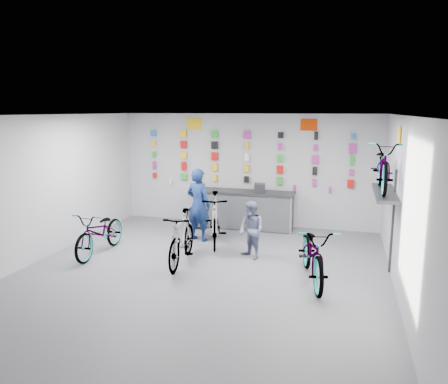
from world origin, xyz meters
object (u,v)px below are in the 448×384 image
(bike_left, at_px, (100,232))
(bike_service, at_px, (215,219))
(counter, at_px, (243,210))
(bike_center, at_px, (182,238))
(clerk, at_px, (198,205))
(bike_right, at_px, (313,253))
(customer, at_px, (251,230))

(bike_left, height_order, bike_service, bike_service)
(counter, relative_size, bike_center, 1.48)
(bike_center, distance_m, clerk, 1.74)
(bike_center, distance_m, bike_right, 2.63)
(bike_service, bearing_deg, clerk, 143.13)
(customer, bearing_deg, clerk, -172.91)
(bike_left, distance_m, bike_center, 1.94)
(clerk, bearing_deg, bike_service, 175.06)
(bike_right, height_order, customer, customer)
(bike_service, height_order, customer, customer)
(bike_left, relative_size, customer, 1.52)
(counter, distance_m, bike_right, 3.85)
(counter, relative_size, bike_left, 1.44)
(counter, distance_m, bike_service, 1.57)
(counter, bearing_deg, bike_center, -100.21)
(bike_left, bearing_deg, bike_right, -4.94)
(bike_center, bearing_deg, bike_right, -10.21)
(bike_left, relative_size, bike_right, 0.91)
(counter, xyz_separation_m, bike_center, (-0.55, -3.05, 0.06))
(bike_center, height_order, bike_right, bike_center)
(clerk, bearing_deg, bike_left, 58.29)
(bike_left, relative_size, clerk, 1.07)
(bike_center, height_order, bike_service, bike_service)
(bike_center, xyz_separation_m, bike_right, (2.63, -0.19, -0.00))
(bike_left, distance_m, bike_right, 4.57)
(bike_center, bearing_deg, clerk, 91.58)
(customer, bearing_deg, bike_center, -110.20)
(bike_left, height_order, customer, customer)
(bike_center, bearing_deg, customer, 24.37)
(bike_center, relative_size, customer, 1.48)
(bike_right, distance_m, bike_service, 2.93)
(bike_service, bearing_deg, bike_center, -115.21)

